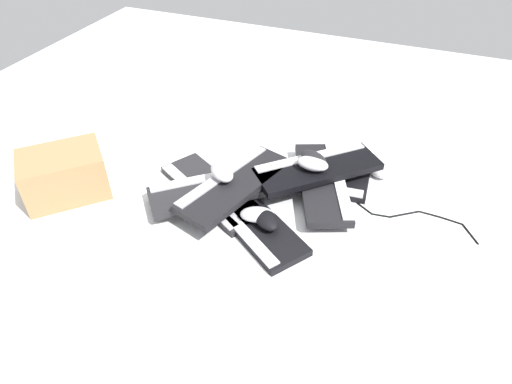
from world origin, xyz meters
TOP-DOWN VIEW (x-y plane):
  - ground_plane at (0.00, 0.00)m, footprint 3.20×3.20m
  - keyboard_0 at (0.14, 0.03)m, footprint 0.46×0.35m
  - keyboard_1 at (-0.05, 0.12)m, footprint 0.45×0.37m
  - keyboard_2 at (-0.14, -0.16)m, footprint 0.45×0.19m
  - keyboard_3 at (0.11, 0.05)m, footprint 0.43×0.40m
  - keyboard_4 at (-0.21, -0.13)m, footprint 0.31×0.46m
  - keyboard_5 at (-0.19, -0.16)m, footprint 0.42×0.41m
  - keyboard_6 at (0.04, 0.03)m, footprint 0.27×0.46m
  - mouse_0 at (0.09, 0.03)m, footprint 0.13×0.12m
  - mouse_1 at (-0.17, -0.13)m, footprint 0.11×0.07m
  - mouse_2 at (-0.10, 0.13)m, footprint 0.13×0.12m
  - mouse_3 at (-0.07, 0.12)m, footprint 0.13×0.10m
  - mouse_4 at (-0.17, -0.16)m, footprint 0.13×0.11m
  - mouse_5 at (-0.37, -0.30)m, footprint 0.12×0.13m
  - cable_0 at (-0.51, -0.11)m, footprint 0.45×0.13m
  - cardboard_box at (0.60, 0.21)m, footprint 0.32×0.32m

SIDE VIEW (x-z plane):
  - ground_plane at x=0.00m, z-range 0.00..0.00m
  - cable_0 at x=-0.51m, z-range 0.00..0.01m
  - keyboard_0 at x=0.14m, z-range 0.00..0.03m
  - keyboard_1 at x=-0.05m, z-range 0.00..0.03m
  - keyboard_2 at x=-0.14m, z-range 0.00..0.03m
  - mouse_5 at x=-0.37m, z-range 0.00..0.04m
  - keyboard_3 at x=0.11m, z-range 0.03..0.06m
  - keyboard_4 at x=-0.21m, z-range 0.03..0.06m
  - mouse_2 at x=-0.10m, z-range 0.03..0.07m
  - mouse_3 at x=-0.07m, z-range 0.03..0.07m
  - keyboard_5 at x=-0.19m, z-range 0.06..0.09m
  - keyboard_6 at x=0.04m, z-range 0.06..0.09m
  - cardboard_box at x=0.60m, z-range 0.00..0.16m
  - mouse_0 at x=0.09m, z-range 0.09..0.13m
  - mouse_1 at x=-0.17m, z-range 0.09..0.13m
  - mouse_4 at x=-0.17m, z-range 0.09..0.13m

